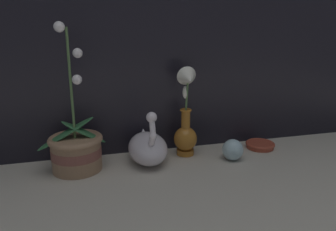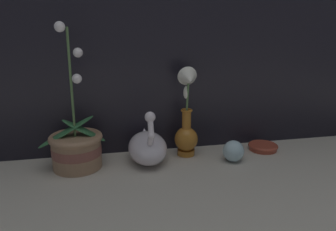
# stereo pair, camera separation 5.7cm
# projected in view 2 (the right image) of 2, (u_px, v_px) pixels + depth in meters

# --- Properties ---
(ground_plane) EXTENTS (2.80, 2.80, 0.00)m
(ground_plane) POSITION_uv_depth(u_px,v_px,m) (182.00, 172.00, 1.05)
(ground_plane) COLOR #BCB2A3
(orchid_potted_plant) EXTENTS (0.22, 0.17, 0.46)m
(orchid_potted_plant) POSITION_uv_depth(u_px,v_px,m) (76.00, 146.00, 1.06)
(orchid_potted_plant) COLOR #9E7556
(orchid_potted_plant) RESTS_ON ground_plane
(swan_figurine) EXTENTS (0.13, 0.22, 0.20)m
(swan_figurine) POSITION_uv_depth(u_px,v_px,m) (147.00, 146.00, 1.11)
(swan_figurine) COLOR white
(swan_figurine) RESTS_ON ground_plane
(blue_vase) EXTENTS (0.08, 0.10, 0.32)m
(blue_vase) POSITION_uv_depth(u_px,v_px,m) (187.00, 125.00, 1.14)
(blue_vase) COLOR #B26B23
(blue_vase) RESTS_ON ground_plane
(glass_sphere) EXTENTS (0.07, 0.07, 0.07)m
(glass_sphere) POSITION_uv_depth(u_px,v_px,m) (233.00, 151.00, 1.12)
(glass_sphere) COLOR silver
(glass_sphere) RESTS_ON ground_plane
(amber_dish) EXTENTS (0.11, 0.11, 0.02)m
(amber_dish) POSITION_uv_depth(u_px,v_px,m) (263.00, 147.00, 1.22)
(amber_dish) COLOR #A8422D
(amber_dish) RESTS_ON ground_plane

